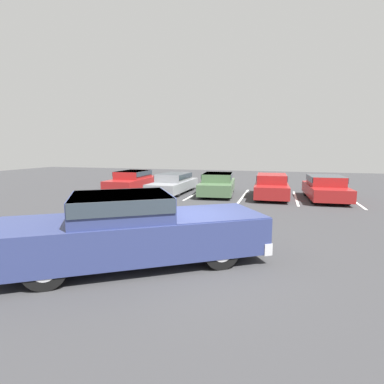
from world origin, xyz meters
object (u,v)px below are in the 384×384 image
parked_sedan_d (271,185)px  parked_sedan_a (133,180)px  wheel_stop_curb (271,189)px  pickup_truck (136,229)px  parked_sedan_b (174,182)px  parked_sedan_c (218,183)px  parked_sedan_e (326,187)px

parked_sedan_d → parked_sedan_a: bearing=-94.1°
parked_sedan_d → wheel_stop_curb: (-0.10, 3.11, -0.61)m
pickup_truck → parked_sedan_a: size_ratio=1.36×
parked_sedan_d → pickup_truck: bearing=-16.4°
parked_sedan_b → parked_sedan_c: (2.70, 0.13, 0.03)m
pickup_truck → parked_sedan_e: bearing=30.3°
wheel_stop_curb → parked_sedan_a: bearing=-161.9°
parked_sedan_a → parked_sedan_e: (11.37, -0.29, 0.00)m
parked_sedan_a → pickup_truck: bearing=26.9°
parked_sedan_b → parked_sedan_a: bearing=-93.0°
pickup_truck → parked_sedan_e: pickup_truck is taller
parked_sedan_a → parked_sedan_d: 8.62m
parked_sedan_c → wheel_stop_curb: (2.97, 2.84, -0.59)m
pickup_truck → parked_sedan_d: pickup_truck is taller
parked_sedan_a → parked_sedan_b: 2.85m
parked_sedan_c → parked_sedan_d: (3.07, -0.27, 0.01)m
pickup_truck → parked_sedan_e: 12.16m
parked_sedan_e → pickup_truck: bearing=-30.3°
parked_sedan_d → parked_sedan_c: bearing=-97.0°
pickup_truck → parked_sedan_e: size_ratio=1.41×
pickup_truck → parked_sedan_d: 11.14m
pickup_truck → parked_sedan_c: (-0.28, 11.05, -0.18)m
parked_sedan_e → parked_sedan_a: bearing=-94.6°
parked_sedan_c → parked_sedan_a: bearing=-96.6°
parked_sedan_d → parked_sedan_e: size_ratio=0.98×
parked_sedan_c → pickup_truck: bearing=-4.5°
parked_sedan_b → parked_sedan_d: size_ratio=1.12×
parked_sedan_a → parked_sedan_b: parked_sedan_a is taller
parked_sedan_a → parked_sedan_e: same height
parked_sedan_d → parked_sedan_e: 2.76m
pickup_truck → parked_sedan_a: bearing=85.1°
parked_sedan_e → wheel_stop_curb: parked_sedan_e is taller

